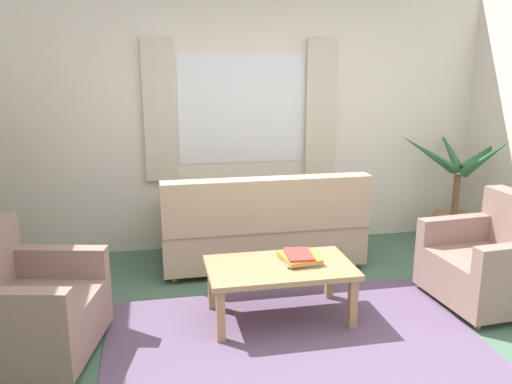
{
  "coord_description": "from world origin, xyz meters",
  "views": [
    {
      "loc": [
        -0.92,
        -3.14,
        1.95
      ],
      "look_at": [
        -0.15,
        0.7,
        0.96
      ],
      "focal_mm": 36.9,
      "sensor_mm": 36.0,
      "label": 1
    }
  ],
  "objects_px": {
    "armchair_left": "(23,307)",
    "book_stack_on_table": "(299,257)",
    "couch": "(262,229)",
    "armchair_right": "(494,262)",
    "potted_plant": "(455,205)",
    "coffee_table": "(280,272)"
  },
  "relations": [
    {
      "from": "couch",
      "to": "coffee_table",
      "type": "distance_m",
      "value": 1.11
    },
    {
      "from": "potted_plant",
      "to": "armchair_left",
      "type": "bearing_deg",
      "value": -160.45
    },
    {
      "from": "armchair_left",
      "to": "book_stack_on_table",
      "type": "height_order",
      "value": "armchair_left"
    },
    {
      "from": "armchair_right",
      "to": "potted_plant",
      "type": "distance_m",
      "value": 1.41
    },
    {
      "from": "armchair_right",
      "to": "coffee_table",
      "type": "bearing_deg",
      "value": -96.53
    },
    {
      "from": "armchair_left",
      "to": "armchair_right",
      "type": "relative_size",
      "value": 1.11
    },
    {
      "from": "armchair_left",
      "to": "book_stack_on_table",
      "type": "bearing_deg",
      "value": -71.31
    },
    {
      "from": "armchair_left",
      "to": "coffee_table",
      "type": "height_order",
      "value": "armchair_left"
    },
    {
      "from": "armchair_right",
      "to": "coffee_table",
      "type": "relative_size",
      "value": 0.82
    },
    {
      "from": "couch",
      "to": "armchair_left",
      "type": "relative_size",
      "value": 1.91
    },
    {
      "from": "armchair_right",
      "to": "potted_plant",
      "type": "height_order",
      "value": "potted_plant"
    },
    {
      "from": "armchair_right",
      "to": "book_stack_on_table",
      "type": "distance_m",
      "value": 1.61
    },
    {
      "from": "armchair_left",
      "to": "potted_plant",
      "type": "xyz_separation_m",
      "value": [
        4.02,
        1.43,
        0.09
      ]
    },
    {
      "from": "armchair_left",
      "to": "armchair_right",
      "type": "xyz_separation_m",
      "value": [
        3.56,
        0.1,
        0.0
      ]
    },
    {
      "from": "armchair_left",
      "to": "armchair_right",
      "type": "distance_m",
      "value": 3.57
    },
    {
      "from": "armchair_right",
      "to": "coffee_table",
      "type": "xyz_separation_m",
      "value": [
        -1.77,
        0.07,
        0.03
      ]
    },
    {
      "from": "coffee_table",
      "to": "book_stack_on_table",
      "type": "bearing_deg",
      "value": 15.33
    },
    {
      "from": "armchair_left",
      "to": "book_stack_on_table",
      "type": "distance_m",
      "value": 1.97
    },
    {
      "from": "couch",
      "to": "potted_plant",
      "type": "bearing_deg",
      "value": -175.84
    },
    {
      "from": "couch",
      "to": "potted_plant",
      "type": "distance_m",
      "value": 2.14
    },
    {
      "from": "couch",
      "to": "potted_plant",
      "type": "relative_size",
      "value": 1.5
    },
    {
      "from": "armchair_right",
      "to": "potted_plant",
      "type": "relative_size",
      "value": 0.71
    }
  ]
}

